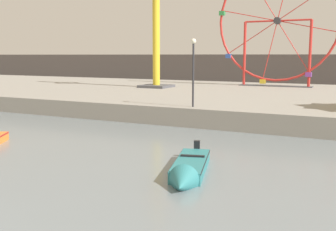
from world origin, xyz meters
TOP-DOWN VIEW (x-y plane):
  - quay_promenade at (0.00, 30.64)m, footprint 110.00×25.14m
  - distant_town_skyline at (0.00, 53.05)m, footprint 140.00×3.00m
  - motorboat_teal_painted at (4.12, 8.96)m, footprint 2.29×4.76m
  - ferris_wheel_red_frame at (0.84, 38.20)m, footprint 12.16×1.20m
  - drop_tower_yellow_tower at (-9.29, 31.52)m, footprint 2.80×2.80m
  - promenade_lamp_near at (-0.01, 18.99)m, footprint 0.32×0.32m

SIDE VIEW (x-z plane):
  - motorboat_teal_painted at x=4.12m, z-range -0.29..0.78m
  - quay_promenade at x=0.00m, z-range 0.00..1.16m
  - distant_town_skyline at x=0.00m, z-range 0.00..4.40m
  - promenade_lamp_near at x=-0.01m, z-range 1.78..5.91m
  - ferris_wheel_red_frame at x=0.84m, z-range 1.19..13.78m
  - drop_tower_yellow_tower at x=-9.29m, z-range 1.08..14.11m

